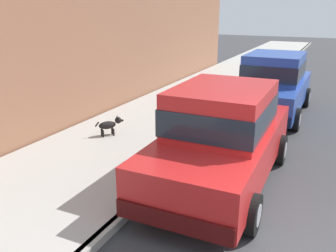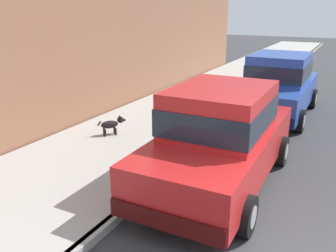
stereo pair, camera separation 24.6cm
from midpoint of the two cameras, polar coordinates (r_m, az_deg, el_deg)
curb at (r=5.91m, az=-8.31°, el=-14.11°), size 0.16×64.00×0.14m
sidewalk at (r=6.97m, az=-20.88°, el=-9.84°), size 3.60×64.00×0.14m
car_red_sedan at (r=6.65m, az=7.63°, el=-1.47°), size 2.08×4.62×1.92m
car_blue_sedan at (r=11.56m, az=15.99°, el=6.56°), size 2.05×4.60×1.92m
dog_black at (r=9.10m, az=-10.11°, el=0.24°), size 0.51×0.62×0.49m
fire_hydrant at (r=11.08m, az=7.48°, el=3.93°), size 0.34×0.24×0.72m
building_facade at (r=11.92m, az=-9.25°, el=13.99°), size 0.50×20.00×4.69m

